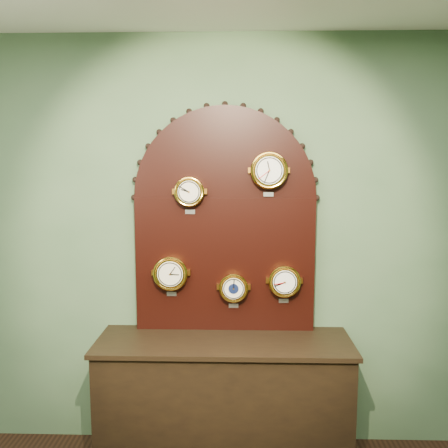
{
  "coord_description": "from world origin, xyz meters",
  "views": [
    {
      "loc": [
        0.09,
        -0.74,
        1.97
      ],
      "look_at": [
        0.0,
        2.25,
        1.58
      ],
      "focal_mm": 38.66,
      "sensor_mm": 36.0,
      "label": 1
    }
  ],
  "objects_px": {
    "shop_counter": "(224,403)",
    "hygrometer": "(171,273)",
    "arabic_clock": "(269,170)",
    "display_board": "(225,213)",
    "barometer": "(234,288)",
    "roman_clock": "(189,192)",
    "tide_clock": "(284,281)"
  },
  "relations": [
    {
      "from": "display_board",
      "to": "barometer",
      "type": "distance_m",
      "value": 0.5
    },
    {
      "from": "roman_clock",
      "to": "hygrometer",
      "type": "distance_m",
      "value": 0.56
    },
    {
      "from": "roman_clock",
      "to": "hygrometer",
      "type": "height_order",
      "value": "roman_clock"
    },
    {
      "from": "arabic_clock",
      "to": "barometer",
      "type": "distance_m",
      "value": 0.81
    },
    {
      "from": "shop_counter",
      "to": "tide_clock",
      "type": "relative_size",
      "value": 6.07
    },
    {
      "from": "roman_clock",
      "to": "hygrometer",
      "type": "bearing_deg",
      "value": -179.61
    },
    {
      "from": "tide_clock",
      "to": "roman_clock",
      "type": "bearing_deg",
      "value": 179.96
    },
    {
      "from": "shop_counter",
      "to": "tide_clock",
      "type": "xyz_separation_m",
      "value": [
        0.4,
        0.15,
        0.78
      ]
    },
    {
      "from": "arabic_clock",
      "to": "barometer",
      "type": "height_order",
      "value": "arabic_clock"
    },
    {
      "from": "tide_clock",
      "to": "shop_counter",
      "type": "bearing_deg",
      "value": -158.81
    },
    {
      "from": "shop_counter",
      "to": "tide_clock",
      "type": "height_order",
      "value": "tide_clock"
    },
    {
      "from": "barometer",
      "to": "tide_clock",
      "type": "bearing_deg",
      "value": -0.05
    },
    {
      "from": "shop_counter",
      "to": "hygrometer",
      "type": "height_order",
      "value": "hygrometer"
    },
    {
      "from": "roman_clock",
      "to": "hygrometer",
      "type": "relative_size",
      "value": 0.88
    },
    {
      "from": "arabic_clock",
      "to": "roman_clock",
      "type": "bearing_deg",
      "value": 179.87
    },
    {
      "from": "hygrometer",
      "to": "tide_clock",
      "type": "relative_size",
      "value": 1.06
    },
    {
      "from": "shop_counter",
      "to": "arabic_clock",
      "type": "xyz_separation_m",
      "value": [
        0.29,
        0.15,
        1.51
      ]
    },
    {
      "from": "shop_counter",
      "to": "hygrometer",
      "type": "bearing_deg",
      "value": 156.86
    },
    {
      "from": "shop_counter",
      "to": "hygrometer",
      "type": "distance_m",
      "value": 0.92
    },
    {
      "from": "shop_counter",
      "to": "display_board",
      "type": "distance_m",
      "value": 1.25
    },
    {
      "from": "shop_counter",
      "to": "barometer",
      "type": "relative_size",
      "value": 6.52
    },
    {
      "from": "roman_clock",
      "to": "tide_clock",
      "type": "distance_m",
      "value": 0.86
    },
    {
      "from": "barometer",
      "to": "hygrometer",
      "type": "bearing_deg",
      "value": -179.9
    },
    {
      "from": "arabic_clock",
      "to": "display_board",
      "type": "bearing_deg",
      "value": 166.83
    },
    {
      "from": "arabic_clock",
      "to": "tide_clock",
      "type": "height_order",
      "value": "arabic_clock"
    },
    {
      "from": "hygrometer",
      "to": "barometer",
      "type": "distance_m",
      "value": 0.43
    },
    {
      "from": "display_board",
      "to": "hygrometer",
      "type": "height_order",
      "value": "display_board"
    },
    {
      "from": "arabic_clock",
      "to": "hygrometer",
      "type": "xyz_separation_m",
      "value": [
        -0.64,
        0.0,
        -0.68
      ]
    },
    {
      "from": "shop_counter",
      "to": "hygrometer",
      "type": "relative_size",
      "value": 5.7
    },
    {
      "from": "arabic_clock",
      "to": "shop_counter",
      "type": "bearing_deg",
      "value": -151.84
    },
    {
      "from": "barometer",
      "to": "tide_clock",
      "type": "height_order",
      "value": "tide_clock"
    },
    {
      "from": "tide_clock",
      "to": "hygrometer",
      "type": "bearing_deg",
      "value": -179.97
    }
  ]
}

